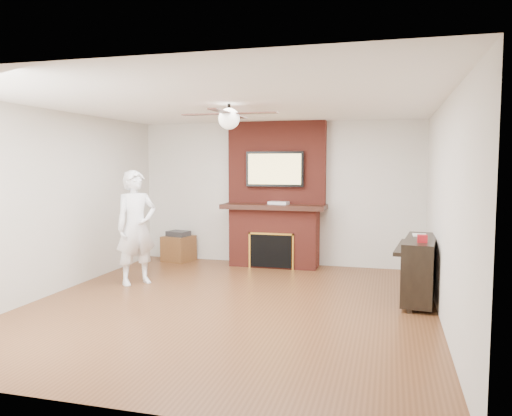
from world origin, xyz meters
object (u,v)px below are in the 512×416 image
(piano, at_px, (419,267))
(person, at_px, (136,228))
(side_table, at_px, (179,247))
(fireplace, at_px, (275,209))

(piano, bearing_deg, person, -172.06)
(person, distance_m, piano, 3.99)
(side_table, bearing_deg, fireplace, 15.61)
(person, bearing_deg, piano, -49.72)
(fireplace, relative_size, person, 1.49)
(fireplace, height_order, piano, fireplace)
(fireplace, bearing_deg, person, -132.34)
(person, relative_size, side_table, 2.93)
(side_table, bearing_deg, person, -72.65)
(fireplace, distance_m, side_table, 1.94)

